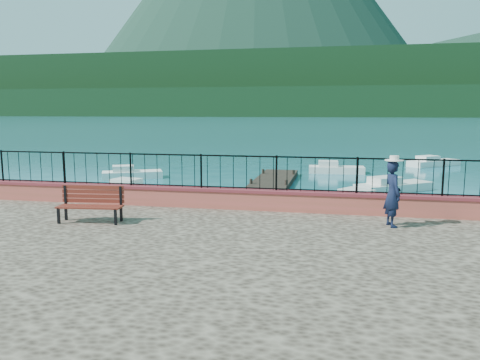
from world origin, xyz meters
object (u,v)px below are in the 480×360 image
at_px(boat_2, 394,184).
at_px(boat_5, 434,161).
at_px(person, 393,194).
at_px(boat_1, 367,200).
at_px(boat_3, 132,172).
at_px(boat_0, 136,187).
at_px(boat_4, 336,167).
at_px(park_bench, 91,211).

bearing_deg(boat_2, boat_5, 33.02).
distance_m(person, boat_5, 24.98).
xyz_separation_m(boat_1, boat_3, (-13.19, 6.40, 0.00)).
bearing_deg(person, boat_1, -17.16).
relative_size(boat_0, boat_4, 1.01).
height_order(boat_4, boat_5, same).
bearing_deg(boat_0, boat_5, 55.72).
height_order(person, boat_3, person).
xyz_separation_m(boat_2, boat_3, (-14.77, 1.65, 0.00)).
bearing_deg(boat_1, boat_0, -149.70).
bearing_deg(boat_5, person, -141.29).
distance_m(boat_4, boat_5, 8.75).
bearing_deg(park_bench, boat_1, 43.97).
height_order(park_bench, boat_0, park_bench).
height_order(park_bench, boat_4, park_bench).
bearing_deg(boat_1, boat_4, 132.49).
xyz_separation_m(person, boat_1, (-0.08, 7.67, -1.61)).
bearing_deg(boat_3, boat_4, -4.35).
distance_m(boat_1, boat_2, 5.00).
distance_m(person, boat_1, 7.84).
height_order(boat_0, boat_5, same).
xyz_separation_m(person, boat_5, (5.61, 24.29, -1.61)).
distance_m(park_bench, boat_3, 16.29).
xyz_separation_m(person, boat_2, (1.50, 12.42, -1.61)).
bearing_deg(boat_4, park_bench, -110.04).
xyz_separation_m(park_bench, boat_1, (7.36, 8.77, -1.08)).
bearing_deg(boat_5, boat_2, -147.36).
distance_m(boat_0, boat_1, 10.65).
bearing_deg(boat_0, park_bench, -59.76).
height_order(boat_1, boat_5, same).
bearing_deg(park_bench, boat_4, 67.07).
bearing_deg(person, boat_3, 25.59).
distance_m(boat_3, boat_4, 12.90).
distance_m(person, boat_3, 19.40).
bearing_deg(boat_0, boat_2, 28.80).
xyz_separation_m(boat_0, boat_4, (9.33, 10.22, 0.00)).
bearing_deg(boat_5, boat_3, 170.15).
xyz_separation_m(boat_1, boat_2, (1.58, 4.75, 0.00)).
height_order(boat_1, boat_3, same).
height_order(boat_1, boat_4, same).
bearing_deg(boat_2, boat_1, -146.31).
bearing_deg(boat_1, boat_3, -169.75).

